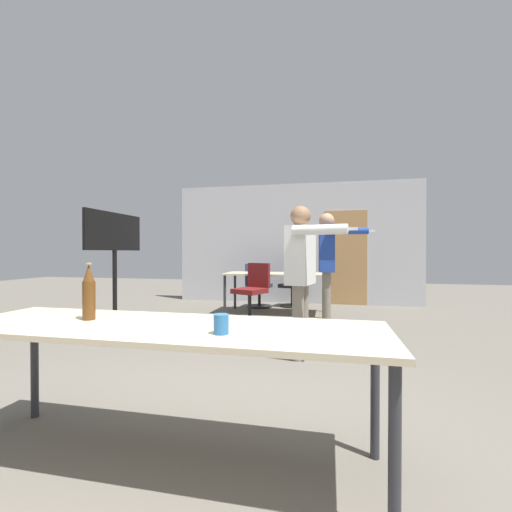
{
  "coord_description": "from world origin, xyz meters",
  "views": [
    {
      "loc": [
        0.76,
        -1.32,
        1.15
      ],
      "look_at": [
        -0.1,
        2.65,
        1.1
      ],
      "focal_mm": 24.0,
      "sensor_mm": 36.0,
      "label": 1
    }
  ],
  "objects": [
    {
      "name": "back_wall",
      "position": [
        0.03,
        6.4,
        1.33
      ],
      "size": [
        5.44,
        0.12,
        2.68
      ],
      "color": "#BCBCC1",
      "rests_on": "ground_plane"
    },
    {
      "name": "conference_table_near",
      "position": [
        -0.12,
        0.37,
        0.69
      ],
      "size": [
        2.37,
        0.71,
        0.75
      ],
      "color": "#C6B793",
      "rests_on": "ground_plane"
    },
    {
      "name": "conference_table_far",
      "position": [
        -0.19,
        4.97,
        0.69
      ],
      "size": [
        1.95,
        0.81,
        0.75
      ],
      "color": "#C6B793",
      "rests_on": "ground_plane"
    },
    {
      "name": "tv_screen",
      "position": [
        -2.17,
        2.91,
        1.09
      ],
      "size": [
        0.44,
        1.22,
        1.69
      ],
      "rotation": [
        0.0,
        0.0,
        1.57
      ],
      "color": "black",
      "rests_on": "ground_plane"
    },
    {
      "name": "person_right_polo",
      "position": [
        0.46,
        2.39,
        0.99
      ],
      "size": [
        0.73,
        0.72,
        1.65
      ],
      "rotation": [
        0.0,
        0.0,
        -1.79
      ],
      "color": "slate",
      "rests_on": "ground_plane"
    },
    {
      "name": "person_near_casual",
      "position": [
        0.73,
        4.04,
        1.07
      ],
      "size": [
        0.81,
        0.58,
        1.74
      ],
      "rotation": [
        0.0,
        0.0,
        -1.5
      ],
      "color": "slate",
      "rests_on": "ground_plane"
    },
    {
      "name": "office_chair_far_left",
      "position": [
        0.07,
        5.83,
        0.42
      ],
      "size": [
        0.62,
        0.57,
        0.9
      ],
      "rotation": [
        0.0,
        0.0,
        1.3
      ],
      "color": "black",
      "rests_on": "ground_plane"
    },
    {
      "name": "office_chair_side_rolled",
      "position": [
        -0.52,
        4.31,
        0.45
      ],
      "size": [
        0.62,
        0.66,
        0.96
      ],
      "rotation": [
        0.0,
        0.0,
        2.71
      ],
      "color": "black",
      "rests_on": "ground_plane"
    },
    {
      "name": "office_chair_far_right",
      "position": [
        -0.68,
        5.57,
        0.42
      ],
      "size": [
        0.52,
        0.57,
        0.9
      ],
      "rotation": [
        0.0,
        0.0,
        6.2
      ],
      "color": "black",
      "rests_on": "ground_plane"
    },
    {
      "name": "beer_bottle",
      "position": [
        -0.61,
        0.41,
        0.91
      ],
      "size": [
        0.07,
        0.07,
        0.33
      ],
      "color": "#563314",
      "rests_on": "conference_table_near"
    },
    {
      "name": "drink_cup",
      "position": [
        0.25,
        0.24,
        0.8
      ],
      "size": [
        0.07,
        0.07,
        0.1
      ],
      "color": "#2866A3",
      "rests_on": "conference_table_near"
    }
  ]
}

